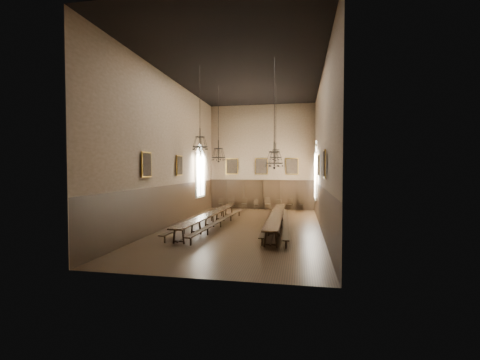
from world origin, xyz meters
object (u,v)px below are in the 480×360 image
(chair_5, at_px, (279,207))
(bench_right_outer, at_px, (286,224))
(bench_right_inner, at_px, (268,223))
(chair_1, at_px, (231,205))
(table_left, at_px, (210,220))
(chair_6, at_px, (290,207))
(chair_2, at_px, (244,206))
(chair_4, at_px, (268,206))
(bench_left_inner, at_px, (221,222))
(chair_0, at_px, (221,206))
(bench_left_outer, at_px, (199,222))
(chandelier_back_right, at_px, (276,152))
(chair_7, at_px, (301,207))
(chandelier_back_left, at_px, (218,153))
(chandelier_front_left, at_px, (200,141))
(chandelier_front_right, at_px, (274,156))
(chair_3, at_px, (256,206))
(table_right, at_px, (277,221))

(chair_5, bearing_deg, bench_right_outer, -80.82)
(bench_right_inner, distance_m, chair_1, 9.37)
(table_left, relative_size, chair_6, 10.32)
(chair_2, height_order, chair_4, chair_4)
(table_left, xyz_separation_m, bench_left_inner, (0.71, -0.10, -0.10))
(chair_0, xyz_separation_m, chair_6, (5.98, 0.06, 0.03))
(bench_left_outer, distance_m, chandelier_back_right, 6.73)
(chair_0, relative_size, chair_1, 0.85)
(chair_7, distance_m, chandelier_back_right, 7.59)
(chair_7, height_order, chandelier_back_left, chandelier_back_left)
(chair_6, height_order, chandelier_front_left, chandelier_front_left)
(chair_5, distance_m, chandelier_front_right, 11.75)
(chair_1, bearing_deg, chair_3, 7.39)
(bench_right_inner, bearing_deg, table_left, -176.90)
(table_left, bearing_deg, chandelier_back_right, 35.07)
(chair_3, bearing_deg, chair_4, -22.54)
(chair_1, xyz_separation_m, chair_5, (4.15, -0.05, -0.05))
(table_right, xyz_separation_m, chair_4, (-1.36, 8.28, -0.10))
(bench_right_inner, bearing_deg, bench_right_outer, -6.57)
(chandelier_front_right, bearing_deg, chair_1, 112.53)
(chair_1, relative_size, chair_7, 1.06)
(chair_5, relative_size, chandelier_back_left, 0.18)
(bench_right_outer, bearing_deg, chair_6, 90.20)
(bench_left_outer, bearing_deg, chandelier_front_right, -26.76)
(table_right, xyz_separation_m, chair_2, (-3.40, 8.33, -0.13))
(bench_left_outer, bearing_deg, bench_left_inner, 1.96)
(chair_4, bearing_deg, chandelier_back_right, -94.87)
(bench_left_outer, relative_size, chair_5, 10.91)
(chair_4, xyz_separation_m, chandelier_back_left, (-2.68, -6.29, 4.22))
(bench_left_inner, relative_size, chandelier_front_left, 2.26)
(chair_3, height_order, chair_7, chair_7)
(bench_left_outer, xyz_separation_m, chandelier_back_right, (4.36, 2.78, 4.31))
(chandelier_back_right, bearing_deg, chandelier_front_right, -86.54)
(chair_1, bearing_deg, chair_7, 6.39)
(chair_3, bearing_deg, chair_6, -19.92)
(table_right, bearing_deg, chair_2, 112.17)
(bench_right_inner, bearing_deg, chandelier_front_right, -77.87)
(table_left, bearing_deg, chair_4, 73.03)
(chair_5, bearing_deg, chair_7, 4.98)
(bench_left_outer, bearing_deg, table_left, 13.27)
(chair_1, xyz_separation_m, chair_2, (1.15, 0.04, -0.03))
(chair_3, relative_size, chandelier_back_right, 0.18)
(chair_3, bearing_deg, chair_1, 161.88)
(bench_left_inner, bearing_deg, bench_right_inner, 5.88)
(bench_right_outer, xyz_separation_m, chair_7, (0.91, 8.59, 0.01))
(chair_2, bearing_deg, chair_5, -3.04)
(chair_1, relative_size, chair_2, 1.09)
(bench_right_inner, distance_m, chair_3, 8.69)
(bench_right_inner, xyz_separation_m, chandelier_back_left, (-3.54, 2.16, 4.26))
(bench_left_outer, bearing_deg, chair_4, 69.76)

